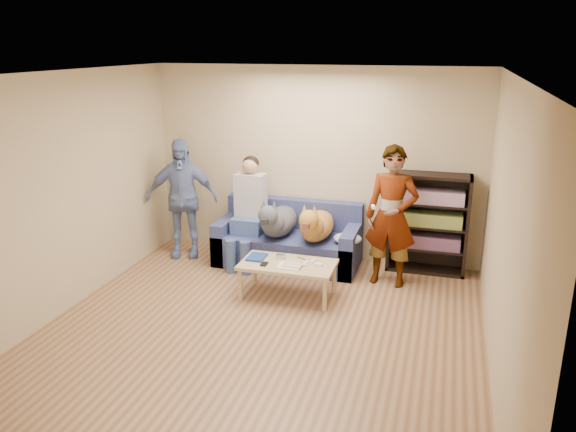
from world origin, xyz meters
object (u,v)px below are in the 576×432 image
(camera_silver, at_px, (281,256))
(dog_gray, at_px, (278,221))
(sofa, at_px, (289,243))
(person_standing_right, at_px, (392,217))
(notebook_blue, at_px, (257,257))
(coffee_table, at_px, (288,267))
(person_seated, at_px, (248,207))
(bookshelf, at_px, (428,221))
(person_standing_left, at_px, (182,198))
(dog_tan, at_px, (316,225))

(camera_silver, distance_m, dog_gray, 0.81)
(camera_silver, distance_m, sofa, 0.94)
(person_standing_right, height_order, dog_gray, person_standing_right)
(notebook_blue, height_order, coffee_table, notebook_blue)
(person_seated, distance_m, bookshelf, 2.35)
(person_standing_right, height_order, coffee_table, person_standing_right)
(person_standing_right, bearing_deg, coffee_table, -140.72)
(person_standing_left, bearing_deg, person_standing_right, -20.92)
(sofa, distance_m, dog_tan, 0.58)
(notebook_blue, height_order, bookshelf, bookshelf)
(person_standing_left, xyz_separation_m, sofa, (1.49, 0.14, -0.55))
(person_standing_right, height_order, camera_silver, person_standing_right)
(notebook_blue, height_order, dog_tan, dog_tan)
(camera_silver, bearing_deg, person_standing_left, 154.91)
(person_standing_right, relative_size, coffee_table, 1.58)
(person_standing_left, xyz_separation_m, coffee_table, (1.78, -0.90, -0.45))
(notebook_blue, xyz_separation_m, sofa, (0.11, 0.98, -0.15))
(dog_tan, bearing_deg, dog_gray, 176.60)
(notebook_blue, bearing_deg, camera_silver, 14.04)
(camera_silver, xyz_separation_m, dog_gray, (-0.27, 0.74, 0.19))
(notebook_blue, distance_m, bookshelf, 2.28)
(bookshelf, bearing_deg, person_standing_left, -173.56)
(person_standing_left, xyz_separation_m, dog_tan, (1.91, -0.06, -0.20))
(person_standing_right, distance_m, person_standing_left, 2.88)
(dog_tan, relative_size, bookshelf, 0.89)
(person_standing_right, relative_size, person_standing_left, 1.05)
(dog_tan, bearing_deg, coffee_table, -98.92)
(notebook_blue, distance_m, dog_tan, 0.97)
(person_standing_left, xyz_separation_m, person_seated, (0.97, 0.01, -0.05))
(sofa, distance_m, person_seated, 0.73)
(person_standing_right, height_order, notebook_blue, person_standing_right)
(camera_silver, distance_m, dog_tan, 0.78)
(camera_silver, relative_size, dog_tan, 0.09)
(camera_silver, bearing_deg, bookshelf, 35.13)
(sofa, relative_size, person_seated, 1.29)
(dog_gray, xyz_separation_m, coffee_table, (0.39, -0.86, -0.26))
(notebook_blue, height_order, camera_silver, camera_silver)
(notebook_blue, relative_size, dog_tan, 0.22)
(sofa, height_order, coffee_table, sofa)
(person_standing_right, height_order, bookshelf, person_standing_right)
(camera_silver, distance_m, coffee_table, 0.18)
(person_standing_right, relative_size, person_seated, 1.18)
(person_standing_left, distance_m, camera_silver, 1.87)
(dog_gray, relative_size, dog_tan, 1.08)
(coffee_table, bearing_deg, person_standing_left, 153.25)
(camera_silver, height_order, sofa, sofa)
(person_standing_left, height_order, person_seated, person_standing_left)
(person_standing_left, xyz_separation_m, bookshelf, (3.29, 0.37, -0.15))
(bookshelf, bearing_deg, notebook_blue, -147.50)
(camera_silver, xyz_separation_m, coffee_table, (0.12, -0.12, -0.07))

